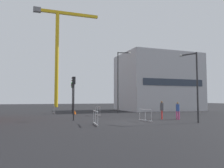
% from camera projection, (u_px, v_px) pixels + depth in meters
% --- Properties ---
extents(ground, '(160.00, 160.00, 0.00)m').
position_uv_depth(ground, '(131.00, 122.00, 19.40)').
color(ground, black).
extents(office_block, '(13.39, 9.85, 9.96)m').
position_uv_depth(office_block, '(158.00, 83.00, 40.82)').
color(office_block, '#B7B7BC').
rests_on(office_block, ground).
extents(construction_crane, '(16.27, 1.22, 24.46)m').
position_uv_depth(construction_crane, '(58.00, 43.00, 56.32)').
color(construction_crane, gold).
rests_on(construction_crane, ground).
extents(streetlamp_tall, '(1.90, 0.69, 8.75)m').
position_uv_depth(streetlamp_tall, '(119.00, 77.00, 32.18)').
color(streetlamp_tall, '#232326').
rests_on(streetlamp_tall, ground).
extents(streetlamp_short, '(0.88, 1.43, 5.93)m').
position_uv_depth(streetlamp_short, '(195.00, 80.00, 18.99)').
color(streetlamp_short, '#2D2D30').
rests_on(streetlamp_short, ground).
extents(traffic_light_verge, '(0.39, 0.33, 4.27)m').
position_uv_depth(traffic_light_verge, '(72.00, 93.00, 31.43)').
color(traffic_light_verge, black).
rests_on(traffic_light_verge, ground).
extents(traffic_light_crosswalk, '(0.38, 0.27, 4.03)m').
position_uv_depth(traffic_light_crosswalk, '(74.00, 91.00, 20.68)').
color(traffic_light_crosswalk, '#232326').
rests_on(traffic_light_crosswalk, ground).
extents(pedestrian_walking, '(0.34, 0.34, 1.79)m').
position_uv_depth(pedestrian_walking, '(162.00, 108.00, 21.94)').
color(pedestrian_walking, red).
rests_on(pedestrian_walking, ground).
extents(pedestrian_waiting, '(0.34, 0.34, 1.69)m').
position_uv_depth(pedestrian_waiting, '(178.00, 109.00, 21.73)').
color(pedestrian_waiting, '#D14C8C').
rests_on(pedestrian_waiting, ground).
extents(safety_barrier_front, '(0.37, 2.32, 1.08)m').
position_uv_depth(safety_barrier_front, '(96.00, 118.00, 16.88)').
color(safety_barrier_front, '#B2B5BA').
rests_on(safety_barrier_front, ground).
extents(safety_barrier_rear, '(0.16, 2.32, 1.08)m').
position_uv_depth(safety_barrier_rear, '(98.00, 111.00, 26.62)').
color(safety_barrier_rear, '#B2B5BA').
rests_on(safety_barrier_rear, ground).
extents(safety_barrier_right_run, '(0.22, 2.10, 1.08)m').
position_uv_depth(safety_barrier_right_run, '(145.00, 115.00, 19.81)').
color(safety_barrier_right_run, '#B2B5BA').
rests_on(safety_barrier_right_run, ground).
extents(safety_barrier_mid_span, '(0.09, 2.17, 1.08)m').
position_uv_depth(safety_barrier_mid_span, '(54.00, 109.00, 30.74)').
color(safety_barrier_mid_span, gray).
rests_on(safety_barrier_mid_span, ground).
extents(traffic_cone_on_verge, '(0.52, 0.52, 0.53)m').
position_uv_depth(traffic_cone_on_verge, '(75.00, 112.00, 28.98)').
color(traffic_cone_on_verge, black).
rests_on(traffic_cone_on_verge, ground).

